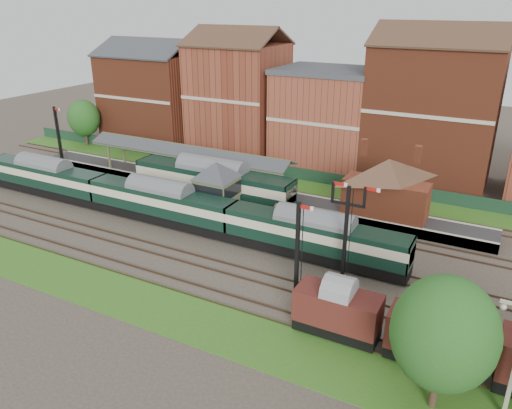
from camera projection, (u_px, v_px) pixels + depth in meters
The scene contains 19 objects.
ground at pixel (227, 238), 46.26m from camera, with size 160.00×160.00×0.00m, color #473D33.
grass_back at pixel (296, 185), 59.33m from camera, with size 90.00×4.50×0.06m, color #2D6619.
grass_front at pixel (142, 302), 36.44m from camera, with size 90.00×5.00×0.06m, color #2D6619.
fence at pixel (303, 174), 60.69m from camera, with size 90.00×0.12×1.50m, color #193823.
platform at pixel (233, 191), 56.20m from camera, with size 55.00×3.40×1.00m, color #2D2D2D.
signal_box at pixel (217, 189), 49.00m from camera, with size 5.40×5.40×6.00m.
brick_hut at pixel (291, 224), 46.30m from camera, with size 3.20×2.64×2.94m.
station_building at pixel (386, 187), 47.54m from camera, with size 8.10×8.10×5.90m.
canopy at pixel (188, 149), 57.24m from camera, with size 26.00×3.89×4.08m.
semaphore_bracket at pixel (346, 228), 37.25m from camera, with size 3.60×0.25×8.18m.
semaphore_platform_end at pixel (58, 136), 64.17m from camera, with size 1.23×0.25×8.00m.
semaphore_siding at pixel (297, 253), 34.62m from camera, with size 1.23×0.25×8.00m.
town_backdrop at pixel (325, 113), 64.10m from camera, with size 69.00×10.00×16.00m.
dmu_train at pixel (161, 202), 48.66m from camera, with size 48.23×2.54×3.70m.
platform_railcar at pixel (213, 182), 53.05m from camera, with size 18.38×2.90×4.23m.
goods_van_a at pixel (338, 310), 32.21m from camera, with size 5.49×2.38×3.33m.
goods_van_b at pixel (435, 337), 29.57m from camera, with size 5.57×2.41×3.38m.
tree_far at pixel (444, 334), 25.30m from camera, with size 5.42×5.42×7.90m.
tree_back at pixel (84, 118), 74.21m from camera, with size 4.68×4.68×6.84m.
Camera 1 is at (21.84, -35.51, 20.48)m, focal length 35.00 mm.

